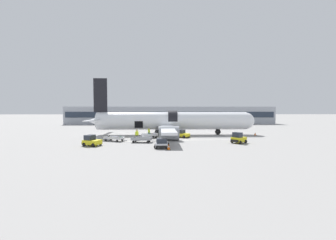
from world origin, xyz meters
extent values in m
plane|color=gray|center=(0.00, 0.00, 0.00)|extent=(500.00, 500.00, 0.00)
cube|color=silver|center=(-0.21, -2.52, 0.00)|extent=(23.85, 2.92, 0.01)
cube|color=#9EA3AD|center=(0.00, 45.21, 3.36)|extent=(80.67, 11.41, 6.72)
cube|color=#232D3D|center=(0.00, 39.45, 3.70)|extent=(79.06, 0.16, 2.15)
cylinder|color=white|center=(-1.31, 6.02, 3.01)|extent=(32.06, 3.77, 3.77)
sphere|color=white|center=(14.72, 6.02, 3.01)|extent=(3.58, 3.58, 3.58)
cone|color=white|center=(-17.34, 6.02, 3.01)|extent=(4.34, 3.47, 3.47)
cylinder|color=black|center=(-1.31, 5.98, 3.35)|extent=(1.92, 3.78, 3.78)
cube|color=black|center=(-16.63, 6.02, 8.48)|extent=(2.83, 0.28, 7.16)
cube|color=white|center=(-16.75, 1.68, 3.39)|extent=(0.97, 8.69, 0.20)
cube|color=white|center=(-16.75, 10.37, 3.39)|extent=(0.97, 8.69, 0.20)
cube|color=white|center=(-2.59, -2.30, 1.98)|extent=(2.32, 15.51, 0.40)
cube|color=white|center=(-2.59, 14.34, 1.98)|extent=(2.32, 15.51, 0.40)
cylinder|color=gray|center=(-2.39, -2.38, 1.29)|extent=(3.55, 2.52, 2.52)
cylinder|color=gray|center=(-2.39, 14.42, 1.29)|extent=(3.55, 2.52, 2.52)
cube|color=black|center=(-8.36, 4.16, 2.35)|extent=(1.70, 0.12, 1.40)
cylinder|color=#56565B|center=(8.63, 6.02, 1.34)|extent=(0.22, 0.22, 1.46)
sphere|color=black|center=(8.63, 6.02, 0.61)|extent=(1.22, 1.22, 1.22)
cylinder|color=#56565B|center=(-4.52, 3.44, 1.34)|extent=(0.22, 0.22, 1.46)
sphere|color=black|center=(-4.52, 3.44, 0.61)|extent=(1.22, 1.22, 1.22)
cylinder|color=#56565B|center=(-4.52, 8.61, 1.34)|extent=(0.22, 0.22, 1.46)
sphere|color=black|center=(-4.52, 8.61, 0.61)|extent=(1.22, 1.22, 1.22)
cube|color=silver|center=(-3.63, -9.25, 0.48)|extent=(1.79, 3.10, 0.49)
cube|color=#232833|center=(-3.65, -9.78, 1.03)|extent=(1.48, 1.41, 0.60)
cube|color=black|center=(-3.68, -10.82, 0.39)|extent=(1.53, 0.17, 0.25)
sphere|color=black|center=(-4.47, -10.26, 0.28)|extent=(0.56, 0.56, 0.56)
sphere|color=black|center=(-2.86, -10.31, 0.28)|extent=(0.56, 0.56, 0.56)
sphere|color=black|center=(-4.41, -8.19, 0.28)|extent=(0.56, 0.56, 0.56)
sphere|color=black|center=(-2.80, -8.24, 0.28)|extent=(0.56, 0.56, 0.56)
cube|color=yellow|center=(8.77, -5.72, 0.60)|extent=(2.68, 2.53, 0.73)
cube|color=#232833|center=(8.45, -5.94, 1.36)|extent=(1.57, 1.64, 0.79)
cube|color=black|center=(7.83, -6.39, 0.46)|extent=(0.90, 1.19, 0.36)
sphere|color=black|center=(7.73, -5.56, 0.28)|extent=(0.56, 0.56, 0.56)
sphere|color=black|center=(8.58, -6.75, 0.28)|extent=(0.56, 0.56, 0.56)
sphere|color=black|center=(8.95, -4.69, 0.28)|extent=(0.56, 0.56, 0.56)
sphere|color=black|center=(9.80, -5.87, 0.28)|extent=(0.56, 0.56, 0.56)
cube|color=yellow|center=(0.50, 1.40, 0.53)|extent=(2.78, 2.70, 0.58)
cube|color=#232833|center=(0.20, 1.65, 1.15)|extent=(1.67, 1.72, 0.67)
cube|color=black|center=(-0.39, 2.15, 0.41)|extent=(1.05, 1.21, 0.29)
sphere|color=black|center=(0.42, 2.49, 0.28)|extent=(0.56, 0.56, 0.56)
sphere|color=black|center=(-0.58, 1.29, 0.28)|extent=(0.56, 0.56, 0.56)
sphere|color=black|center=(1.59, 1.50, 0.28)|extent=(0.56, 0.56, 0.56)
sphere|color=black|center=(0.58, 0.31, 0.28)|extent=(0.56, 0.56, 0.56)
cube|color=yellow|center=(-13.98, -7.55, 0.56)|extent=(2.82, 2.40, 0.64)
cube|color=#232833|center=(-14.37, -7.41, 1.24)|extent=(1.50, 1.71, 0.72)
cube|color=black|center=(-15.14, -7.12, 0.43)|extent=(0.64, 1.45, 0.32)
sphere|color=black|center=(-14.46, -6.52, 0.28)|extent=(0.56, 0.56, 0.56)
sphere|color=black|center=(-15.01, -8.01, 0.28)|extent=(0.56, 0.56, 0.56)
sphere|color=black|center=(-12.94, -7.09, 0.28)|extent=(0.56, 0.56, 0.56)
sphere|color=black|center=(-13.49, -8.58, 0.28)|extent=(0.56, 0.56, 0.56)
cube|color=silver|center=(-5.94, 0.46, 0.50)|extent=(3.28, 2.57, 0.05)
cube|color=silver|center=(-4.64, 1.11, 0.72)|extent=(0.68, 1.28, 0.40)
cube|color=silver|center=(-5.65, -0.14, 0.72)|extent=(2.63, 1.34, 0.40)
cube|color=silver|center=(-6.24, 1.07, 0.72)|extent=(2.63, 1.34, 0.40)
cube|color=#333338|center=(-4.21, 1.32, 0.29)|extent=(0.84, 0.47, 0.06)
sphere|color=black|center=(-4.70, 0.29, 0.20)|extent=(0.40, 0.40, 0.40)
sphere|color=black|center=(-5.33, 1.55, 0.20)|extent=(0.40, 0.40, 0.40)
sphere|color=black|center=(-6.56, -0.62, 0.20)|extent=(0.40, 0.40, 0.40)
sphere|color=black|center=(-7.18, 0.63, 0.20)|extent=(0.40, 0.40, 0.40)
cube|color=#1E2347|center=(-5.20, 1.00, 0.68)|extent=(0.47, 0.44, 0.31)
cube|color=olive|center=(-5.48, 0.49, 0.72)|extent=(0.38, 0.35, 0.40)
cube|color=#14472D|center=(-5.95, 0.60, 0.75)|extent=(0.43, 0.33, 0.46)
cube|color=silver|center=(-11.82, -2.92, 0.44)|extent=(3.68, 2.74, 0.05)
cube|color=silver|center=(-10.32, -3.60, 0.65)|extent=(0.67, 1.38, 0.38)
cube|color=silver|center=(-12.12, -3.57, 0.65)|extent=(3.03, 1.42, 0.38)
cube|color=silver|center=(-11.53, -2.27, 0.65)|extent=(3.03, 1.42, 0.38)
cube|color=#333338|center=(-9.88, -3.80, 0.25)|extent=(0.85, 0.44, 0.06)
sphere|color=black|center=(-11.06, -4.08, 0.20)|extent=(0.40, 0.40, 0.40)
sphere|color=black|center=(-10.44, -2.73, 0.20)|extent=(0.40, 0.40, 0.40)
sphere|color=black|center=(-13.20, -3.11, 0.20)|extent=(0.40, 0.40, 0.40)
sphere|color=black|center=(-12.59, -1.76, 0.20)|extent=(0.40, 0.40, 0.40)
cube|color=black|center=(-12.77, -2.65, 0.71)|extent=(0.37, 0.33, 0.49)
cube|color=#2D2D33|center=(-10.98, -3.06, 0.64)|extent=(0.47, 0.36, 0.36)
cube|color=#14472D|center=(-10.56, -3.23, 0.64)|extent=(0.54, 0.36, 0.36)
cube|color=#999BA0|center=(-6.97, -4.47, 0.43)|extent=(3.48, 1.84, 0.05)
cube|color=#999BA0|center=(-5.35, -4.66, 0.67)|extent=(0.23, 1.46, 0.43)
cube|color=#999BA0|center=(-7.05, -5.16, 0.67)|extent=(3.25, 0.44, 0.43)
cube|color=#999BA0|center=(-6.89, -3.77, 0.67)|extent=(3.25, 0.44, 0.43)
cube|color=#333338|center=(-4.87, -4.72, 0.25)|extent=(0.90, 0.18, 0.06)
sphere|color=black|center=(-5.90, -5.33, 0.20)|extent=(0.40, 0.40, 0.40)
sphere|color=black|center=(-5.73, -3.88, 0.20)|extent=(0.40, 0.40, 0.40)
sphere|color=black|center=(-8.22, -5.06, 0.20)|extent=(0.40, 0.40, 0.40)
sphere|color=black|center=(-8.05, -3.61, 0.20)|extent=(0.40, 0.40, 0.40)
cube|color=#2D2D33|center=(-8.17, -4.02, 0.65)|extent=(0.37, 0.29, 0.40)
cube|color=black|center=(-7.44, -4.73, 0.66)|extent=(0.49, 0.38, 0.42)
cylinder|color=#2D2D33|center=(-8.06, -1.65, 0.43)|extent=(0.38, 0.38, 0.87)
cylinder|color=#CCE523|center=(-8.06, -1.65, 1.21)|extent=(0.49, 0.49, 0.68)
sphere|color=tan|center=(-8.06, -1.65, 1.67)|extent=(0.24, 0.24, 0.24)
cylinder|color=#CCE523|center=(-7.83, -1.59, 1.13)|extent=(0.16, 0.16, 0.63)
cylinder|color=#CCE523|center=(-8.29, -1.71, 1.13)|extent=(0.16, 0.16, 0.63)
cylinder|color=black|center=(-8.56, 2.60, 0.39)|extent=(0.38, 0.38, 0.79)
cylinder|color=#CCE523|center=(-8.56, 2.60, 1.09)|extent=(0.49, 0.49, 0.62)
sphere|color=tan|center=(-8.56, 2.60, 1.51)|extent=(0.22, 0.22, 0.22)
cylinder|color=#CCE523|center=(-8.47, 2.40, 1.03)|extent=(0.15, 0.15, 0.57)
cylinder|color=#CCE523|center=(-8.65, 2.80, 1.03)|extent=(0.15, 0.15, 0.57)
cylinder|color=#1E2338|center=(-2.77, 3.35, 0.42)|extent=(0.41, 0.41, 0.85)
cylinder|color=#B7E019|center=(-2.77, 3.35, 1.18)|extent=(0.52, 0.52, 0.67)
sphere|color=beige|center=(-2.77, 3.35, 1.63)|extent=(0.23, 0.23, 0.23)
cylinder|color=#B7E019|center=(-2.67, 3.14, 1.11)|extent=(0.17, 0.17, 0.61)
cylinder|color=#B7E019|center=(-2.86, 3.57, 1.11)|extent=(0.17, 0.17, 0.61)
cylinder|color=black|center=(-6.19, 3.04, 0.43)|extent=(0.43, 0.43, 0.86)
cylinder|color=#CCE523|center=(-6.19, 3.04, 1.20)|extent=(0.55, 0.55, 0.68)
sphere|color=#9E7556|center=(-6.19, 3.04, 1.66)|extent=(0.24, 0.24, 0.24)
cylinder|color=#CCE523|center=(-6.06, 2.84, 1.13)|extent=(0.18, 0.18, 0.62)
cylinder|color=#CCE523|center=(-6.32, 3.24, 1.13)|extent=(0.18, 0.18, 0.62)
cylinder|color=black|center=(-2.98, 0.19, 0.43)|extent=(0.41, 0.41, 0.86)
cylinder|color=#B7E019|center=(-2.98, 0.19, 1.20)|extent=(0.53, 0.53, 0.68)
sphere|color=tan|center=(-2.98, 0.19, 1.66)|extent=(0.24, 0.24, 0.24)
cylinder|color=#B7E019|center=(-2.75, 0.10, 1.13)|extent=(0.17, 0.17, 0.62)
cylinder|color=#B7E019|center=(-3.20, 0.28, 1.13)|extent=(0.17, 0.17, 0.62)
cube|color=olive|center=(-8.43, -0.13, 0.26)|extent=(0.50, 0.42, 0.51)
cube|color=black|center=(-8.43, -0.13, 0.57)|extent=(0.27, 0.20, 0.12)
cube|color=black|center=(16.14, 4.39, 0.01)|extent=(0.62, 0.62, 0.03)
cone|color=orange|center=(16.14, 4.39, 0.32)|extent=(0.46, 0.46, 0.64)
cylinder|color=white|center=(16.14, 4.39, 0.35)|extent=(0.27, 0.27, 0.08)
cube|color=black|center=(-2.73, -11.05, 0.01)|extent=(0.57, 0.57, 0.03)
cone|color=orange|center=(-2.73, -11.05, 0.38)|extent=(0.42, 0.42, 0.76)
cylinder|color=white|center=(-2.73, -11.05, 0.42)|extent=(0.24, 0.24, 0.09)
cube|color=black|center=(-1.11, -2.25, 0.01)|extent=(0.57, 0.57, 0.03)
cone|color=orange|center=(-1.11, -2.25, 0.29)|extent=(0.42, 0.42, 0.57)
cylinder|color=white|center=(-1.11, -2.25, 0.31)|extent=(0.24, 0.24, 0.07)
camera|label=1|loc=(-3.70, -38.24, 5.24)|focal=22.00mm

